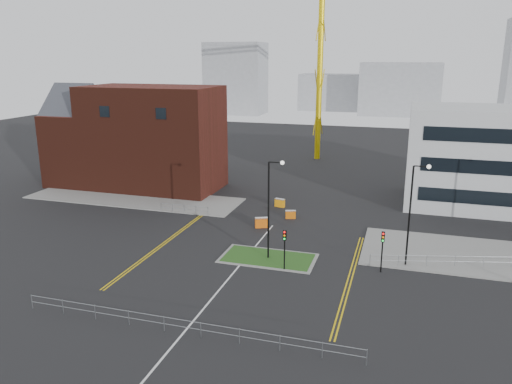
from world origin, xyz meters
TOP-DOWN VIEW (x-y plane):
  - ground at (0.00, 0.00)m, footprint 200.00×200.00m
  - pavement_left at (-20.00, 22.00)m, footprint 28.00×8.00m
  - pavement_right at (22.00, 14.00)m, footprint 24.00×10.00m
  - island_kerb at (2.00, 8.00)m, footprint 8.60×4.60m
  - grass_island at (2.00, 8.00)m, footprint 8.00×4.00m
  - brick_building at (-22.97, 28.00)m, footprint 24.20×10.07m
  - tower_crane at (3.40, 56.93)m, footprint 50.23×18.82m
  - streetlamp_island at (2.22, 8.00)m, footprint 1.46×0.36m
  - streetlamp_right_near at (14.22, 10.00)m, footprint 1.46×0.36m
  - traffic_light_island at (4.00, 5.98)m, footprint 0.28×0.33m
  - traffic_light_right at (12.00, 7.98)m, footprint 0.28×0.33m
  - railing_front at (0.00, -6.00)m, footprint 24.05×0.05m
  - railing_left at (-11.00, 18.00)m, footprint 6.05×0.05m
  - railing_right at (20.50, 11.50)m, footprint 19.05×5.05m
  - centre_line at (0.00, 2.00)m, footprint 0.15×30.00m
  - yellow_left_a at (-9.00, 10.00)m, footprint 0.12×24.00m
  - yellow_left_b at (-8.70, 10.00)m, footprint 0.12×24.00m
  - yellow_right_a at (9.50, 6.00)m, footprint 0.12×20.00m
  - yellow_right_b at (9.80, 6.00)m, footprint 0.12×20.00m
  - skyline_a at (-40.00, 120.00)m, footprint 18.00×12.00m
  - skyline_b at (10.00, 130.00)m, footprint 24.00×12.00m
  - skyline_d at (-8.00, 140.00)m, footprint 30.00×12.00m
  - barrier_left at (-1.00, 24.00)m, footprint 1.29×0.67m
  - barrier_mid at (1.30, 19.96)m, footprint 1.21×0.70m
  - barrier_right at (-1.00, 16.00)m, footprint 1.41×0.96m

SIDE VIEW (x-z plane):
  - ground at x=0.00m, z-range 0.00..0.00m
  - centre_line at x=0.00m, z-range 0.00..0.01m
  - yellow_left_a at x=-9.00m, z-range 0.00..0.01m
  - yellow_left_b at x=-8.70m, z-range 0.00..0.01m
  - yellow_right_a at x=9.50m, z-range 0.00..0.01m
  - yellow_right_b at x=9.80m, z-range 0.00..0.01m
  - island_kerb at x=2.00m, z-range 0.00..0.08m
  - pavement_left at x=-20.00m, z-range 0.00..0.12m
  - pavement_right at x=22.00m, z-range 0.00..0.12m
  - grass_island at x=2.00m, z-range 0.00..0.12m
  - barrier_mid at x=1.30m, z-range 0.04..1.00m
  - barrier_left at x=-1.00m, z-range 0.04..1.08m
  - barrier_right at x=-1.00m, z-range 0.05..1.18m
  - railing_left at x=-11.00m, z-range 0.19..1.29m
  - railing_right at x=20.50m, z-range 0.23..1.33m
  - railing_front at x=0.00m, z-range 0.23..1.33m
  - traffic_light_island at x=4.00m, z-range 0.74..4.39m
  - traffic_light_right at x=12.00m, z-range 0.74..4.39m
  - streetlamp_island at x=2.22m, z-range 0.82..10.00m
  - streetlamp_right_near at x=14.22m, z-range 0.82..10.00m
  - skyline_d at x=-8.00m, z-range 0.00..12.00m
  - brick_building at x=-22.97m, z-range -0.27..13.97m
  - skyline_b at x=10.00m, z-range 0.00..16.00m
  - skyline_a at x=-40.00m, z-range 0.00..22.00m
  - tower_crane at x=3.40m, z-range 7.37..46.33m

